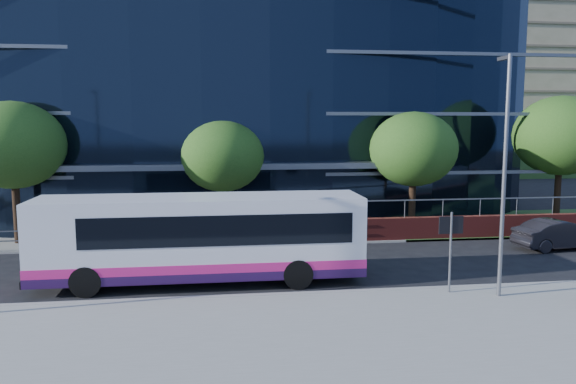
{
  "coord_description": "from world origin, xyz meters",
  "views": [
    {
      "loc": [
        -3.5,
        -19.45,
        6.01
      ],
      "look_at": [
        0.18,
        8.0,
        2.5
      ],
      "focal_mm": 35.0,
      "sensor_mm": 36.0,
      "label": 1
    }
  ],
  "objects": [
    {
      "name": "tree_far_a",
      "position": [
        -13.0,
        9.0,
        4.86
      ],
      "size": [
        4.95,
        4.95,
        6.98
      ],
      "color": "black",
      "rests_on": "ground"
    },
    {
      "name": "tree_far_b",
      "position": [
        -3.0,
        9.5,
        4.21
      ],
      "size": [
        4.29,
        4.29,
        6.05
      ],
      "color": "black",
      "rests_on": "ground"
    },
    {
      "name": "apartment_block",
      "position": [
        32.0,
        57.21,
        11.11
      ],
      "size": [
        60.0,
        42.0,
        30.0
      ],
      "color": "#2D511E",
      "rests_on": "ground"
    },
    {
      "name": "tree_dist_e",
      "position": [
        24.0,
        40.0,
        4.54
      ],
      "size": [
        4.62,
        4.62,
        6.51
      ],
      "color": "black",
      "rests_on": "ground"
    },
    {
      "name": "tree_far_d",
      "position": [
        16.0,
        10.0,
        5.19
      ],
      "size": [
        5.28,
        5.28,
        7.44
      ],
      "color": "black",
      "rests_on": "ground"
    },
    {
      "name": "glass_office",
      "position": [
        -4.0,
        20.85,
        8.0
      ],
      "size": [
        44.0,
        23.1,
        16.0
      ],
      "color": "black",
      "rests_on": "ground"
    },
    {
      "name": "ground",
      "position": [
        0.0,
        0.0,
        0.0
      ],
      "size": [
        200.0,
        200.0,
        0.0
      ],
      "primitive_type": "plane",
      "color": "black",
      "rests_on": "ground"
    },
    {
      "name": "street_sign",
      "position": [
        4.5,
        -1.59,
        2.15
      ],
      "size": [
        0.85,
        0.09,
        2.8
      ],
      "color": "slate",
      "rests_on": "pavement_near"
    },
    {
      "name": "kerb",
      "position": [
        0.0,
        -1.0,
        0.08
      ],
      "size": [
        80.0,
        0.25,
        0.16
      ],
      "primitive_type": "cube",
      "color": "gray",
      "rests_on": "ground"
    },
    {
      "name": "pavement_near",
      "position": [
        0.0,
        -5.0,
        0.07
      ],
      "size": [
        80.0,
        8.0,
        0.15
      ],
      "primitive_type": "cube",
      "color": "gray",
      "rests_on": "ground"
    },
    {
      "name": "guard_railings",
      "position": [
        -8.0,
        7.0,
        0.82
      ],
      "size": [
        24.0,
        0.05,
        1.1
      ],
      "color": "slate",
      "rests_on": "ground"
    },
    {
      "name": "parked_car",
      "position": [
        12.66,
        4.61,
        0.71
      ],
      "size": [
        4.43,
        1.98,
        1.41
      ],
      "primitive_type": "imported",
      "rotation": [
        0.0,
        0.0,
        1.69
      ],
      "color": "black",
      "rests_on": "ground"
    },
    {
      "name": "far_forecourt",
      "position": [
        -6.0,
        11.0,
        0.05
      ],
      "size": [
        50.0,
        8.0,
        0.1
      ],
      "primitive_type": "cube",
      "color": "gray",
      "rests_on": "ground"
    },
    {
      "name": "tree_far_c",
      "position": [
        7.0,
        9.0,
        4.54
      ],
      "size": [
        4.62,
        4.62,
        6.51
      ],
      "color": "black",
      "rests_on": "ground"
    },
    {
      "name": "streetlight_east",
      "position": [
        6.0,
        -2.17,
        4.44
      ],
      "size": [
        0.15,
        0.77,
        8.0
      ],
      "color": "slate",
      "rests_on": "pavement_near"
    },
    {
      "name": "city_bus",
      "position": [
        -3.89,
        1.2,
        1.72
      ],
      "size": [
        12.03,
        2.8,
        3.25
      ],
      "rotation": [
        0.0,
        0.0,
        -0.0
      ],
      "color": "silver",
      "rests_on": "ground"
    },
    {
      "name": "yellow_line_inner",
      "position": [
        0.0,
        -0.65,
        0.01
      ],
      "size": [
        80.0,
        0.08,
        0.01
      ],
      "primitive_type": "cube",
      "color": "gold",
      "rests_on": "ground"
    },
    {
      "name": "yellow_line_outer",
      "position": [
        0.0,
        -0.8,
        0.01
      ],
      "size": [
        80.0,
        0.08,
        0.01
      ],
      "primitive_type": "cube",
      "color": "gold",
      "rests_on": "ground"
    }
  ]
}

